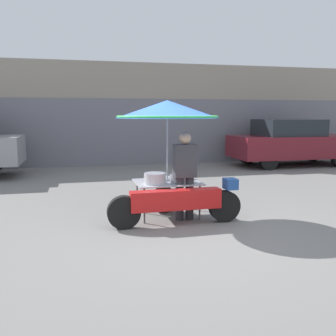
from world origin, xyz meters
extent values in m
plane|color=slate|center=(0.00, 0.00, 0.00)|extent=(36.00, 36.00, 0.00)
cube|color=gray|center=(0.00, 8.82, 1.79)|extent=(28.00, 2.00, 3.59)
cube|color=slate|center=(0.00, 7.79, 1.17)|extent=(23.80, 0.06, 2.33)
cylinder|color=black|center=(0.80, 0.35, 0.27)|extent=(0.53, 0.14, 0.53)
cylinder|color=black|center=(-0.91, 0.35, 0.27)|extent=(0.53, 0.14, 0.53)
cube|color=red|center=(-0.06, 0.35, 0.43)|extent=(1.50, 0.24, 0.32)
cube|color=#234C93|center=(0.90, 0.35, 0.65)|extent=(0.20, 0.24, 0.18)
cylinder|color=black|center=(-0.06, 1.20, 0.24)|extent=(0.48, 0.14, 0.48)
cylinder|color=#515156|center=(0.43, 0.57, 0.30)|extent=(0.03, 0.03, 0.60)
cylinder|color=#515156|center=(0.43, 1.31, 0.30)|extent=(0.03, 0.03, 0.60)
cylinder|color=#515156|center=(-0.54, 0.57, 0.30)|extent=(0.03, 0.03, 0.60)
cylinder|color=#515156|center=(-0.54, 1.31, 0.30)|extent=(0.03, 0.03, 0.60)
cube|color=#B2B2B7|center=(-0.06, 0.94, 0.61)|extent=(1.14, 0.87, 0.02)
cylinder|color=#B2B2B7|center=(-0.06, 0.94, 1.18)|extent=(0.03, 0.03, 1.12)
cone|color=blue|center=(-0.06, 0.94, 1.89)|extent=(1.80, 1.80, 0.30)
torus|color=green|center=(-0.06, 0.94, 1.76)|extent=(1.76, 1.76, 0.05)
cylinder|color=#B7B7BC|center=(-0.31, 0.79, 0.72)|extent=(0.38, 0.38, 0.19)
cylinder|color=#939399|center=(0.14, 0.81, 0.69)|extent=(0.37, 0.37, 0.14)
cylinder|color=silver|center=(-0.11, 1.12, 0.65)|extent=(0.30, 0.30, 0.06)
cylinder|color=#1E6BB2|center=(0.26, 1.18, 0.71)|extent=(0.21, 0.21, 0.18)
cylinder|color=#2D2D33|center=(0.09, 0.64, 0.37)|extent=(0.14, 0.14, 0.75)
cylinder|color=#2D2D33|center=(0.27, 0.64, 0.37)|extent=(0.14, 0.14, 0.75)
cube|color=#38383D|center=(0.18, 0.64, 1.03)|extent=(0.38, 0.22, 0.56)
sphere|color=tan|center=(0.18, 0.64, 1.41)|extent=(0.20, 0.20, 0.20)
cylinder|color=black|center=(7.14, 7.08, 0.30)|extent=(0.60, 0.20, 0.60)
cylinder|color=black|center=(4.45, 5.51, 0.30)|extent=(0.60, 0.20, 0.60)
cylinder|color=black|center=(4.45, 7.08, 0.30)|extent=(0.60, 0.20, 0.60)
cube|color=maroon|center=(5.80, 6.30, 0.68)|extent=(4.35, 1.84, 0.75)
cube|color=#1E2328|center=(5.58, 6.30, 1.34)|extent=(2.09, 1.62, 0.57)
camera|label=1|loc=(-1.60, -5.41, 1.82)|focal=40.00mm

